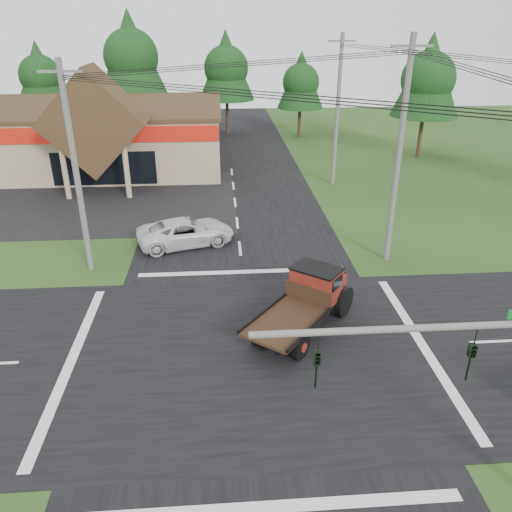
{
  "coord_description": "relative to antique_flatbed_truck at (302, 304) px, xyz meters",
  "views": [
    {
      "loc": [
        -0.98,
        -16.24,
        12.01
      ],
      "look_at": [
        0.52,
        4.32,
        2.2
      ],
      "focal_mm": 35.0,
      "sensor_mm": 36.0,
      "label": 1
    }
  ],
  "objects": [
    {
      "name": "ground",
      "position": [
        -2.23,
        -1.49,
        -1.25
      ],
      "size": [
        120.0,
        120.0,
        0.0
      ],
      "primitive_type": "plane",
      "color": "#213F16",
      "rests_on": "ground"
    },
    {
      "name": "road_ns",
      "position": [
        -2.23,
        -1.49,
        -1.24
      ],
      "size": [
        12.0,
        120.0,
        0.02
      ],
      "primitive_type": "cube",
      "color": "black",
      "rests_on": "ground"
    },
    {
      "name": "road_ew",
      "position": [
        -2.23,
        -1.49,
        -1.24
      ],
      "size": [
        120.0,
        12.0,
        0.02
      ],
      "primitive_type": "cube",
      "color": "black",
      "rests_on": "ground"
    },
    {
      "name": "parking_apron",
      "position": [
        -16.23,
        17.51,
        -1.24
      ],
      "size": [
        28.0,
        14.0,
        0.02
      ],
      "primitive_type": "cube",
      "color": "black",
      "rests_on": "ground"
    },
    {
      "name": "cvs_building",
      "position": [
        -17.94,
        28.07,
        1.53
      ],
      "size": [
        30.4,
        18.2,
        9.19
      ],
      "color": "gray",
      "rests_on": "ground"
    },
    {
      "name": "utility_pole_nw",
      "position": [
        -10.23,
        6.51,
        4.14
      ],
      "size": [
        2.0,
        0.3,
        10.5
      ],
      "color": "#595651",
      "rests_on": "ground"
    },
    {
      "name": "utility_pole_ne",
      "position": [
        5.77,
        6.51,
        4.64
      ],
      "size": [
        2.0,
        0.3,
        11.5
      ],
      "color": "#595651",
      "rests_on": "ground"
    },
    {
      "name": "utility_pole_n",
      "position": [
        5.77,
        20.51,
        4.49
      ],
      "size": [
        2.0,
        0.3,
        11.2
      ],
      "color": "#595651",
      "rests_on": "ground"
    },
    {
      "name": "tree_row_b",
      "position": [
        -22.23,
        40.51,
        5.45
      ],
      "size": [
        5.6,
        5.6,
        10.1
      ],
      "color": "#332316",
      "rests_on": "ground"
    },
    {
      "name": "tree_row_c",
      "position": [
        -12.23,
        39.51,
        7.47
      ],
      "size": [
        7.28,
        7.28,
        13.13
      ],
      "color": "#332316",
      "rests_on": "ground"
    },
    {
      "name": "tree_row_d",
      "position": [
        -2.23,
        40.51,
        6.12
      ],
      "size": [
        6.16,
        6.16,
        11.11
      ],
      "color": "#332316",
      "rests_on": "ground"
    },
    {
      "name": "tree_row_e",
      "position": [
        5.77,
        38.51,
        4.78
      ],
      "size": [
        5.04,
        5.04,
        9.09
      ],
      "color": "#332316",
      "rests_on": "ground"
    },
    {
      "name": "tree_side_ne",
      "position": [
        15.77,
        28.51,
        6.12
      ],
      "size": [
        6.16,
        6.16,
        11.11
      ],
      "color": "#332316",
      "rests_on": "ground"
    },
    {
      "name": "antique_flatbed_truck",
      "position": [
        0.0,
        0.0,
        0.0
      ],
      "size": [
        5.51,
        6.12,
        2.5
      ],
      "primitive_type": null,
      "rotation": [
        0.0,
        0.0,
        -0.67
      ],
      "color": "maroon",
      "rests_on": "ground"
    },
    {
      "name": "white_pickup",
      "position": [
        -5.34,
        9.36,
        -0.47
      ],
      "size": [
        6.1,
        4.08,
        1.56
      ],
      "primitive_type": "imported",
      "rotation": [
        0.0,
        0.0,
        1.86
      ],
      "color": "silver",
      "rests_on": "ground"
    }
  ]
}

